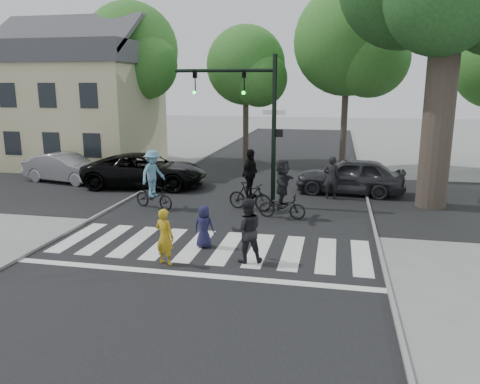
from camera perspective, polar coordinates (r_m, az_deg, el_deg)
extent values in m
plane|color=gray|center=(13.61, -4.68, -8.05)|extent=(120.00, 120.00, 0.00)
cube|color=black|center=(18.21, -0.26, -2.51)|extent=(10.00, 70.00, 0.01)
cube|color=black|center=(21.06, 1.44, -0.37)|extent=(70.00, 10.00, 0.01)
cube|color=gray|center=(19.84, -14.68, -1.51)|extent=(0.10, 70.00, 0.10)
cube|color=gray|center=(17.89, 15.80, -3.16)|extent=(0.10, 70.00, 0.10)
cube|color=silver|center=(16.23, -19.15, -5.20)|extent=(0.55, 3.00, 0.01)
cube|color=silver|center=(15.75, -16.00, -5.52)|extent=(0.55, 3.00, 0.01)
cube|color=silver|center=(15.33, -12.67, -5.85)|extent=(0.55, 3.00, 0.01)
cube|color=silver|center=(14.95, -9.15, -6.17)|extent=(0.55, 3.00, 0.01)
cube|color=silver|center=(14.64, -5.47, -6.49)|extent=(0.55, 3.00, 0.01)
cube|color=silver|center=(14.39, -1.63, -6.79)|extent=(0.55, 3.00, 0.01)
cube|color=silver|center=(14.20, 2.33, -7.06)|extent=(0.55, 3.00, 0.01)
cube|color=silver|center=(14.08, 6.37, -7.31)|extent=(0.55, 3.00, 0.01)
cube|color=silver|center=(14.04, 10.47, -7.52)|extent=(0.55, 3.00, 0.01)
cube|color=silver|center=(14.06, 14.58, -7.70)|extent=(0.55, 3.00, 0.01)
cube|color=silver|center=(12.54, -6.25, -9.93)|extent=(10.00, 0.30, 0.01)
cylinder|color=black|center=(18.62, 4.15, 7.19)|extent=(0.18, 0.18, 6.00)
cylinder|color=black|center=(18.90, -1.95, 14.59)|extent=(4.00, 0.14, 0.14)
imported|color=black|center=(18.72, 0.51, 13.23)|extent=(0.16, 0.20, 1.00)
sphere|color=#19E533|center=(18.61, 0.43, 12.00)|extent=(0.14, 0.14, 0.14)
imported|color=black|center=(19.21, -5.51, 13.17)|extent=(0.16, 0.20, 1.00)
sphere|color=#19E533|center=(19.10, -5.59, 11.97)|extent=(0.14, 0.14, 0.14)
cube|color=black|center=(18.59, 4.83, 7.17)|extent=(0.28, 0.18, 0.30)
cube|color=#FF660C|center=(18.58, 5.17, 7.16)|extent=(0.02, 0.14, 0.20)
cube|color=white|center=(18.56, 4.19, 9.65)|extent=(0.90, 0.04, 0.18)
cylinder|color=brown|center=(20.08, 23.00, 8.06)|extent=(1.20, 1.20, 7.00)
cylinder|color=brown|center=(19.97, 24.78, 16.53)|extent=(1.29, 1.74, 2.93)
cylinder|color=brown|center=(33.46, -20.38, 8.95)|extent=(0.36, 0.36, 5.95)
sphere|color=#2F712B|center=(33.44, -20.85, 14.76)|extent=(5.20, 5.20, 5.20)
sphere|color=#2F712B|center=(32.21, -19.87, 13.42)|extent=(3.64, 3.64, 3.64)
cylinder|color=brown|center=(30.65, -12.84, 9.59)|extent=(0.36, 0.36, 6.44)
sphere|color=#2F712B|center=(30.67, -13.20, 16.47)|extent=(5.80, 5.80, 5.80)
sphere|color=#2F712B|center=(29.36, -11.71, 14.90)|extent=(4.06, 4.06, 4.06)
cylinder|color=brown|center=(29.58, 0.71, 8.98)|extent=(0.36, 0.36, 5.60)
sphere|color=#2F712B|center=(29.53, 0.73, 15.19)|extent=(4.80, 4.80, 4.80)
sphere|color=#2F712B|center=(28.63, 2.38, 13.65)|extent=(3.36, 3.36, 3.36)
cylinder|color=brown|center=(27.71, 12.62, 9.56)|extent=(0.36, 0.36, 6.72)
sphere|color=#2F712B|center=(27.76, 13.03, 17.49)|extent=(6.00, 6.00, 6.00)
sphere|color=#2F712B|center=(26.84, 15.61, 15.46)|extent=(4.20, 4.20, 4.20)
cube|color=#C1BA92|center=(30.29, -18.52, 8.80)|extent=(8.00, 7.00, 6.00)
cube|color=#47474C|center=(30.28, -19.03, 15.59)|extent=(8.40, 7.40, 1.20)
cube|color=#47474C|center=(28.78, -21.13, 17.61)|extent=(8.40, 3.69, 2.44)
cube|color=#47474C|center=(31.96, -17.42, 17.33)|extent=(8.40, 3.69, 2.44)
cube|color=black|center=(28.83, -25.99, 5.37)|extent=(1.00, 0.06, 1.30)
cube|color=black|center=(28.66, -26.51, 10.52)|extent=(1.00, 0.06, 1.30)
cube|color=black|center=(27.43, -21.99, 5.42)|extent=(1.00, 0.06, 1.30)
cube|color=black|center=(27.25, -22.46, 10.84)|extent=(1.00, 0.06, 1.30)
cube|color=black|center=(26.18, -17.59, 5.43)|extent=(1.00, 0.06, 1.30)
cube|color=black|center=(25.99, -17.99, 11.12)|extent=(1.00, 0.06, 1.30)
cube|color=gray|center=(26.58, -19.39, 2.57)|extent=(2.00, 1.20, 0.80)
imported|color=#BB951A|center=(13.05, -9.17, -5.40)|extent=(0.67, 0.54, 1.59)
imported|color=#19193A|center=(14.27, -4.40, -4.23)|extent=(0.69, 0.50, 1.32)
imported|color=black|center=(13.01, 0.84, -4.71)|extent=(1.07, 0.94, 1.84)
imported|color=black|center=(19.04, -10.44, -0.54)|extent=(1.97, 1.25, 0.98)
imported|color=#598CA5|center=(18.84, -10.56, 2.23)|extent=(1.07, 1.38, 1.87)
imported|color=black|center=(18.44, 1.22, -0.53)|extent=(1.94, 1.02, 1.12)
imported|color=black|center=(18.25, 1.24, 2.24)|extent=(0.77, 1.22, 1.93)
imported|color=black|center=(17.42, 5.16, -1.74)|extent=(1.79, 0.75, 0.92)
imported|color=black|center=(17.22, 5.22, 1.09)|extent=(0.65, 1.67, 1.76)
imported|color=black|center=(23.05, -11.44, 2.59)|extent=(6.08, 3.23, 1.63)
imported|color=#98979C|center=(25.38, -20.51, 2.78)|extent=(4.67, 2.40, 1.47)
imported|color=#2B2B2F|center=(21.74, 13.25, 1.92)|extent=(4.97, 2.30, 1.65)
imported|color=black|center=(20.60, 11.05, 1.75)|extent=(0.71, 0.49, 1.89)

